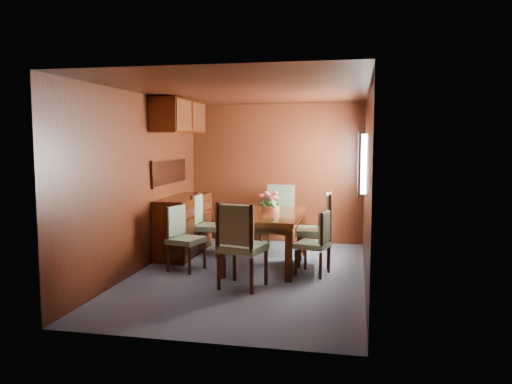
% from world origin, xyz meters
% --- Properties ---
extents(ground, '(4.50, 4.50, 0.00)m').
position_xyz_m(ground, '(0.00, 0.00, 0.00)').
color(ground, '#3E4655').
rests_on(ground, ground).
extents(room_shell, '(3.06, 4.52, 2.41)m').
position_xyz_m(room_shell, '(-0.10, 0.33, 1.63)').
color(room_shell, black).
rests_on(room_shell, ground).
extents(sideboard, '(0.48, 1.40, 0.90)m').
position_xyz_m(sideboard, '(-1.25, 1.00, 0.45)').
color(sideboard, '#361306').
rests_on(sideboard, ground).
extents(dining_table, '(1.00, 1.60, 0.75)m').
position_xyz_m(dining_table, '(0.13, 0.52, 0.64)').
color(dining_table, '#361306').
rests_on(dining_table, ground).
extents(chair_left_near, '(0.50, 0.51, 0.89)m').
position_xyz_m(chair_left_near, '(-0.95, 0.08, 0.50)').
color(chair_left_near, black).
rests_on(chair_left_near, ground).
extents(chair_left_far, '(0.43, 0.45, 0.95)m').
position_xyz_m(chair_left_far, '(-0.92, 0.99, 0.53)').
color(chair_left_far, black).
rests_on(chair_left_far, ground).
extents(chair_right_near, '(0.48, 0.49, 0.86)m').
position_xyz_m(chair_right_near, '(0.89, 0.17, 0.48)').
color(chair_right_near, black).
rests_on(chair_right_near, ground).
extents(chair_right_far, '(0.50, 0.52, 1.04)m').
position_xyz_m(chair_right_far, '(0.88, 0.71, 0.58)').
color(chair_right_far, black).
rests_on(chair_right_far, ground).
extents(chair_head, '(0.60, 0.58, 1.05)m').
position_xyz_m(chair_head, '(0.03, -0.63, 0.58)').
color(chair_head, black).
rests_on(chair_head, ground).
extents(chair_foot, '(0.56, 0.54, 1.05)m').
position_xyz_m(chair_foot, '(0.12, 1.77, 0.58)').
color(chair_foot, black).
rests_on(chair_foot, ground).
extents(flower_centerpiece, '(0.31, 0.31, 0.31)m').
position_xyz_m(flower_centerpiece, '(0.16, 0.69, 0.90)').
color(flower_centerpiece, '#AB5D34').
rests_on(flower_centerpiece, dining_table).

